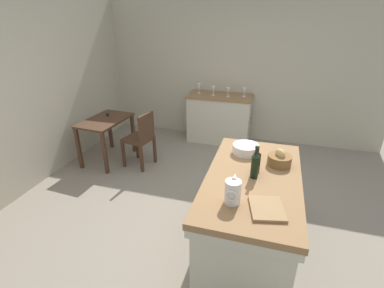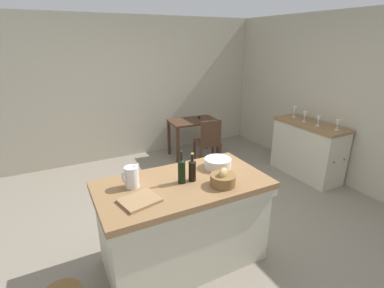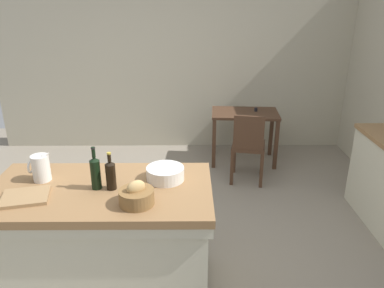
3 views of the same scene
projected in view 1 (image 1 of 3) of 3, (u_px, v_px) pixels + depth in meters
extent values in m
plane|color=gray|center=(206.00, 214.00, 3.59)|extent=(6.76, 6.76, 0.00)
cube|color=#B2AA93|center=(14.00, 97.00, 3.71)|extent=(5.32, 0.12, 2.60)
cube|color=#B2AA93|center=(241.00, 71.00, 5.30)|extent=(0.12, 5.20, 2.60)
cube|color=olive|center=(253.00, 179.00, 2.68)|extent=(1.63, 0.87, 0.06)
cube|color=beige|center=(253.00, 185.00, 2.71)|extent=(1.61, 0.85, 0.08)
cube|color=beige|center=(249.00, 218.00, 2.87)|extent=(1.55, 0.79, 0.85)
cube|color=olive|center=(220.00, 96.00, 5.25)|extent=(0.52, 1.18, 0.04)
cube|color=beige|center=(219.00, 120.00, 5.45)|extent=(0.49, 1.15, 0.87)
sphere|color=brown|center=(250.00, 123.00, 5.17)|extent=(0.03, 0.03, 0.03)
sphere|color=brown|center=(251.00, 119.00, 5.38)|extent=(0.03, 0.03, 0.03)
cube|color=#472D1E|center=(105.00, 120.00, 4.62)|extent=(0.94, 0.62, 0.04)
cube|color=#472D1E|center=(105.00, 153.00, 4.35)|extent=(0.05, 0.05, 0.69)
cube|color=#472D1E|center=(133.00, 134.00, 5.05)|extent=(0.05, 0.05, 0.69)
cube|color=#472D1E|center=(79.00, 149.00, 4.50)|extent=(0.05, 0.05, 0.69)
cube|color=#472D1E|center=(110.00, 130.00, 5.21)|extent=(0.05, 0.05, 0.69)
cylinder|color=black|center=(107.00, 115.00, 4.75)|extent=(0.04, 0.04, 0.05)
cube|color=#472D1E|center=(138.00, 139.00, 4.55)|extent=(0.47, 0.47, 0.04)
cube|color=#472D1E|center=(146.00, 127.00, 4.38)|extent=(0.36, 0.10, 0.42)
cube|color=#472D1E|center=(137.00, 146.00, 4.87)|extent=(0.05, 0.05, 0.45)
cube|color=#472D1E|center=(123.00, 154.00, 4.59)|extent=(0.05, 0.05, 0.45)
cube|color=#472D1E|center=(155.00, 150.00, 4.72)|extent=(0.05, 0.05, 0.45)
cube|color=#472D1E|center=(142.00, 159.00, 4.43)|extent=(0.05, 0.05, 0.45)
cylinder|color=silver|center=(233.00, 192.00, 2.26)|extent=(0.13, 0.13, 0.20)
cone|color=silver|center=(235.00, 176.00, 2.27)|extent=(0.07, 0.04, 0.06)
torus|color=silver|center=(231.00, 196.00, 2.19)|extent=(0.02, 0.10, 0.10)
cylinder|color=silver|center=(246.00, 149.00, 3.09)|extent=(0.28, 0.28, 0.10)
cylinder|color=brown|center=(279.00, 160.00, 2.85)|extent=(0.24, 0.24, 0.10)
ellipsoid|color=tan|center=(280.00, 154.00, 2.82)|extent=(0.15, 0.13, 0.10)
cube|color=#99754C|center=(267.00, 208.00, 2.21)|extent=(0.36, 0.32, 0.02)
cylinder|color=black|center=(256.00, 163.00, 2.70)|extent=(0.07, 0.07, 0.19)
cone|color=black|center=(258.00, 153.00, 2.66)|extent=(0.07, 0.07, 0.02)
cylinder|color=black|center=(258.00, 149.00, 2.64)|extent=(0.03, 0.03, 0.07)
cylinder|color=#B29933|center=(258.00, 146.00, 2.63)|extent=(0.03, 0.03, 0.01)
cylinder|color=black|center=(255.00, 167.00, 2.61)|extent=(0.07, 0.07, 0.22)
cone|color=black|center=(256.00, 155.00, 2.55)|extent=(0.07, 0.07, 0.03)
cylinder|color=black|center=(257.00, 150.00, 2.53)|extent=(0.03, 0.03, 0.08)
cylinder|color=black|center=(257.00, 147.00, 2.52)|extent=(0.03, 0.03, 0.01)
cylinder|color=white|center=(244.00, 96.00, 5.16)|extent=(0.06, 0.06, 0.00)
cylinder|color=white|center=(244.00, 95.00, 5.15)|extent=(0.01, 0.01, 0.06)
cone|color=white|center=(244.00, 90.00, 5.12)|extent=(0.07, 0.07, 0.09)
cylinder|color=white|center=(228.00, 96.00, 5.18)|extent=(0.06, 0.06, 0.00)
cylinder|color=white|center=(228.00, 94.00, 5.16)|extent=(0.01, 0.01, 0.06)
cone|color=white|center=(228.00, 90.00, 5.13)|extent=(0.07, 0.07, 0.09)
cylinder|color=white|center=(213.00, 95.00, 5.24)|extent=(0.06, 0.06, 0.00)
cylinder|color=white|center=(213.00, 93.00, 5.23)|extent=(0.01, 0.01, 0.07)
cone|color=white|center=(213.00, 89.00, 5.19)|extent=(0.07, 0.07, 0.10)
cylinder|color=white|center=(199.00, 93.00, 5.38)|extent=(0.06, 0.06, 0.00)
cylinder|color=white|center=(199.00, 91.00, 5.36)|extent=(0.01, 0.01, 0.08)
cone|color=white|center=(199.00, 86.00, 5.32)|extent=(0.07, 0.07, 0.11)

